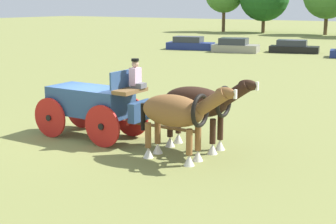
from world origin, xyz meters
TOP-DOWN VIEW (x-y plane):
  - ground_plane at (0.00, 0.00)m, footprint 220.00×220.00m
  - show_wagon at (0.16, 0.01)m, footprint 5.78×1.77m
  - draft_horse_near at (3.71, 0.76)m, footprint 3.17×0.99m
  - draft_horse_off at (3.75, -0.54)m, footprint 3.01×0.98m
  - parked_vehicle_a at (-13.46, 28.77)m, footprint 4.69×2.71m
  - parked_vehicle_b at (-8.73, 28.81)m, footprint 4.40×2.88m
  - parked_vehicle_c at (-4.17, 31.25)m, footprint 4.56×2.69m

SIDE VIEW (x-z plane):
  - ground_plane at x=0.00m, z-range 0.00..0.00m
  - parked_vehicle_c at x=-4.17m, z-range -0.08..1.05m
  - parked_vehicle_a at x=-13.46m, z-range -0.09..1.15m
  - parked_vehicle_b at x=-8.73m, z-range -0.09..1.18m
  - show_wagon at x=0.16m, z-range -0.18..2.50m
  - draft_horse_off at x=3.75m, z-range 0.24..2.48m
  - draft_horse_near at x=3.71m, z-range 0.26..2.53m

